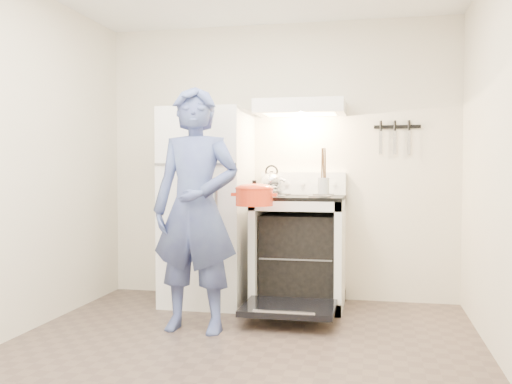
# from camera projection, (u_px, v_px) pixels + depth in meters

# --- Properties ---
(floor) EXTENTS (3.60, 3.60, 0.00)m
(floor) POSITION_uv_depth(u_px,v_px,m) (231.00, 360.00, 3.51)
(floor) COLOR #4E3F36
(floor) RESTS_ON ground
(back_wall) EXTENTS (3.20, 0.02, 2.50)m
(back_wall) POSITION_uv_depth(u_px,v_px,m) (279.00, 161.00, 5.23)
(back_wall) COLOR beige
(back_wall) RESTS_ON ground
(refrigerator) EXTENTS (0.70, 0.70, 1.70)m
(refrigerator) POSITION_uv_depth(u_px,v_px,m) (208.00, 206.00, 5.02)
(refrigerator) COLOR white
(refrigerator) RESTS_ON floor
(stove_body) EXTENTS (0.76, 0.65, 0.92)m
(stove_body) POSITION_uv_depth(u_px,v_px,m) (299.00, 253.00, 4.89)
(stove_body) COLOR white
(stove_body) RESTS_ON floor
(cooktop) EXTENTS (0.76, 0.65, 0.03)m
(cooktop) POSITION_uv_depth(u_px,v_px,m) (299.00, 198.00, 4.87)
(cooktop) COLOR black
(cooktop) RESTS_ON stove_body
(backsplash) EXTENTS (0.76, 0.07, 0.20)m
(backsplash) POSITION_uv_depth(u_px,v_px,m) (303.00, 183.00, 5.15)
(backsplash) COLOR white
(backsplash) RESTS_ON cooktop
(oven_door) EXTENTS (0.70, 0.54, 0.04)m
(oven_door) POSITION_uv_depth(u_px,v_px,m) (289.00, 308.00, 4.32)
(oven_door) COLOR black
(oven_door) RESTS_ON floor
(oven_rack) EXTENTS (0.60, 0.52, 0.01)m
(oven_rack) POSITION_uv_depth(u_px,v_px,m) (299.00, 255.00, 4.89)
(oven_rack) COLOR slate
(oven_rack) RESTS_ON stove_body
(range_hood) EXTENTS (0.76, 0.50, 0.12)m
(range_hood) POSITION_uv_depth(u_px,v_px,m) (301.00, 108.00, 4.92)
(range_hood) COLOR white
(range_hood) RESTS_ON back_wall
(knife_strip) EXTENTS (0.40, 0.02, 0.03)m
(knife_strip) POSITION_uv_depth(u_px,v_px,m) (397.00, 127.00, 4.98)
(knife_strip) COLOR black
(knife_strip) RESTS_ON back_wall
(pizza_stone) EXTENTS (0.35, 0.35, 0.02)m
(pizza_stone) POSITION_uv_depth(u_px,v_px,m) (302.00, 252.00, 4.95)
(pizza_stone) COLOR #82614B
(pizza_stone) RESTS_ON oven_rack
(tea_kettle) EXTENTS (0.22, 0.18, 0.26)m
(tea_kettle) POSITION_uv_depth(u_px,v_px,m) (272.00, 180.00, 5.13)
(tea_kettle) COLOR silver
(tea_kettle) RESTS_ON cooktop
(utensil_jar) EXTENTS (0.09, 0.09, 0.13)m
(utensil_jar) POSITION_uv_depth(u_px,v_px,m) (324.00, 186.00, 4.58)
(utensil_jar) COLOR silver
(utensil_jar) RESTS_ON cooktop
(person) EXTENTS (0.67, 0.45, 1.77)m
(person) POSITION_uv_depth(u_px,v_px,m) (196.00, 210.00, 4.13)
(person) COLOR navy
(person) RESTS_ON floor
(dutch_oven) EXTENTS (0.36, 0.29, 0.23)m
(dutch_oven) POSITION_uv_depth(u_px,v_px,m) (254.00, 197.00, 4.39)
(dutch_oven) COLOR red
(dutch_oven) RESTS_ON person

